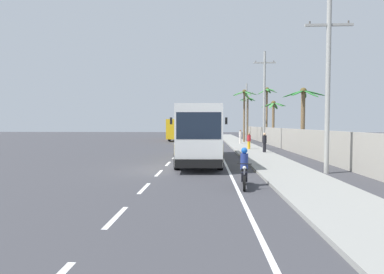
{
  "coord_description": "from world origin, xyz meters",
  "views": [
    {
      "loc": [
        2.53,
        -16.88,
        2.61
      ],
      "look_at": [
        1.51,
        4.09,
        1.7
      ],
      "focal_mm": 27.83,
      "sensor_mm": 36.0,
      "label": 1
    }
  ],
  "objects_px": {
    "utility_pole_nearest": "(328,80)",
    "palm_second": "(267,102)",
    "pedestrian_far_walk": "(264,142)",
    "motorcycle_beside_bus": "(244,171)",
    "utility_pole_far": "(246,111)",
    "pedestrian_near_kerb": "(240,136)",
    "palm_third": "(273,113)",
    "pedestrian_midwalk": "(249,141)",
    "palm_fourth": "(244,104)",
    "palm_nearest": "(248,110)",
    "palm_farthest": "(303,109)",
    "utility_pole_mid": "(264,99)",
    "coach_bus_foreground": "(198,132)",
    "coach_bus_far_lane": "(181,128)"
  },
  "relations": [
    {
      "from": "palm_farthest",
      "to": "palm_third",
      "type": "bearing_deg",
      "value": 91.46
    },
    {
      "from": "utility_pole_nearest",
      "to": "palm_second",
      "type": "relative_size",
      "value": 1.21
    },
    {
      "from": "palm_nearest",
      "to": "palm_farthest",
      "type": "relative_size",
      "value": 1.31
    },
    {
      "from": "utility_pole_far",
      "to": "palm_second",
      "type": "height_order",
      "value": "utility_pole_far"
    },
    {
      "from": "pedestrian_near_kerb",
      "to": "pedestrian_midwalk",
      "type": "height_order",
      "value": "pedestrian_near_kerb"
    },
    {
      "from": "pedestrian_far_walk",
      "to": "palm_nearest",
      "type": "bearing_deg",
      "value": -104.18
    },
    {
      "from": "motorcycle_beside_bus",
      "to": "utility_pole_far",
      "type": "height_order",
      "value": "utility_pole_far"
    },
    {
      "from": "motorcycle_beside_bus",
      "to": "palm_second",
      "type": "height_order",
      "value": "palm_second"
    },
    {
      "from": "pedestrian_near_kerb",
      "to": "palm_nearest",
      "type": "height_order",
      "value": "palm_nearest"
    },
    {
      "from": "utility_pole_far",
      "to": "palm_nearest",
      "type": "relative_size",
      "value": 1.16
    },
    {
      "from": "utility_pole_mid",
      "to": "palm_farthest",
      "type": "distance_m",
      "value": 5.28
    },
    {
      "from": "pedestrian_midwalk",
      "to": "utility_pole_far",
      "type": "xyz_separation_m",
      "value": [
        1.91,
        16.42,
        3.63
      ]
    },
    {
      "from": "coach_bus_far_lane",
      "to": "utility_pole_far",
      "type": "relative_size",
      "value": 1.41
    },
    {
      "from": "coach_bus_foreground",
      "to": "utility_pole_nearest",
      "type": "height_order",
      "value": "utility_pole_nearest"
    },
    {
      "from": "palm_third",
      "to": "utility_pole_mid",
      "type": "bearing_deg",
      "value": -110.67
    },
    {
      "from": "coach_bus_far_lane",
      "to": "palm_third",
      "type": "bearing_deg",
      "value": -43.7
    },
    {
      "from": "coach_bus_far_lane",
      "to": "palm_nearest",
      "type": "xyz_separation_m",
      "value": [
        11.57,
        5.05,
        3.3
      ]
    },
    {
      "from": "pedestrian_far_walk",
      "to": "palm_farthest",
      "type": "distance_m",
      "value": 4.49
    },
    {
      "from": "coach_bus_far_lane",
      "to": "pedestrian_near_kerb",
      "type": "bearing_deg",
      "value": -51.5
    },
    {
      "from": "pedestrian_near_kerb",
      "to": "palm_second",
      "type": "distance_m",
      "value": 7.24
    },
    {
      "from": "utility_pole_far",
      "to": "palm_second",
      "type": "relative_size",
      "value": 1.14
    },
    {
      "from": "utility_pole_nearest",
      "to": "palm_farthest",
      "type": "xyz_separation_m",
      "value": [
        2.15,
        10.68,
        -0.95
      ]
    },
    {
      "from": "palm_fourth",
      "to": "palm_third",
      "type": "bearing_deg",
      "value": -55.74
    },
    {
      "from": "coach_bus_far_lane",
      "to": "pedestrian_near_kerb",
      "type": "height_order",
      "value": "coach_bus_far_lane"
    },
    {
      "from": "motorcycle_beside_bus",
      "to": "pedestrian_far_walk",
      "type": "bearing_deg",
      "value": 75.88
    },
    {
      "from": "pedestrian_far_walk",
      "to": "palm_third",
      "type": "bearing_deg",
      "value": -115.66
    },
    {
      "from": "pedestrian_near_kerb",
      "to": "palm_nearest",
      "type": "bearing_deg",
      "value": 136.7
    },
    {
      "from": "pedestrian_midwalk",
      "to": "utility_pole_nearest",
      "type": "distance_m",
      "value": 14.53
    },
    {
      "from": "palm_third",
      "to": "pedestrian_midwalk",
      "type": "bearing_deg",
      "value": -118.59
    },
    {
      "from": "pedestrian_near_kerb",
      "to": "utility_pole_far",
      "type": "relative_size",
      "value": 0.2
    },
    {
      "from": "coach_bus_foreground",
      "to": "utility_pole_mid",
      "type": "xyz_separation_m",
      "value": [
        6.53,
        10.1,
        3.19
      ]
    },
    {
      "from": "motorcycle_beside_bus",
      "to": "palm_third",
      "type": "height_order",
      "value": "palm_third"
    },
    {
      "from": "utility_pole_far",
      "to": "palm_fourth",
      "type": "xyz_separation_m",
      "value": [
        -0.92,
        -4.65,
        0.81
      ]
    },
    {
      "from": "coach_bus_foreground",
      "to": "palm_second",
      "type": "distance_m",
      "value": 23.24
    },
    {
      "from": "pedestrian_midwalk",
      "to": "coach_bus_foreground",
      "type": "bearing_deg",
      "value": -8.82
    },
    {
      "from": "motorcycle_beside_bus",
      "to": "pedestrian_near_kerb",
      "type": "xyz_separation_m",
      "value": [
        2.77,
        25.99,
        0.38
      ]
    },
    {
      "from": "palm_nearest",
      "to": "palm_second",
      "type": "relative_size",
      "value": 0.98
    },
    {
      "from": "coach_bus_far_lane",
      "to": "pedestrian_far_walk",
      "type": "height_order",
      "value": "coach_bus_far_lane"
    },
    {
      "from": "palm_nearest",
      "to": "coach_bus_foreground",
      "type": "bearing_deg",
      "value": -103.53
    },
    {
      "from": "utility_pole_nearest",
      "to": "pedestrian_near_kerb",
      "type": "bearing_deg",
      "value": 95.14
    },
    {
      "from": "pedestrian_far_walk",
      "to": "palm_farthest",
      "type": "height_order",
      "value": "palm_farthest"
    },
    {
      "from": "coach_bus_far_lane",
      "to": "pedestrian_far_walk",
      "type": "distance_m",
      "value": 24.52
    },
    {
      "from": "motorcycle_beside_bus",
      "to": "pedestrian_near_kerb",
      "type": "distance_m",
      "value": 26.14
    },
    {
      "from": "coach_bus_far_lane",
      "to": "utility_pole_mid",
      "type": "height_order",
      "value": "utility_pole_mid"
    },
    {
      "from": "utility_pole_mid",
      "to": "palm_third",
      "type": "xyz_separation_m",
      "value": [
        2.28,
        6.05,
        -1.32
      ]
    },
    {
      "from": "pedestrian_far_walk",
      "to": "palm_second",
      "type": "distance_m",
      "value": 16.77
    },
    {
      "from": "motorcycle_beside_bus",
      "to": "utility_pole_mid",
      "type": "bearing_deg",
      "value": 76.86
    },
    {
      "from": "palm_nearest",
      "to": "palm_third",
      "type": "bearing_deg",
      "value": -87.11
    },
    {
      "from": "pedestrian_midwalk",
      "to": "utility_pole_far",
      "type": "height_order",
      "value": "utility_pole_far"
    },
    {
      "from": "palm_nearest",
      "to": "palm_third",
      "type": "distance_m",
      "value": 16.99
    }
  ]
}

